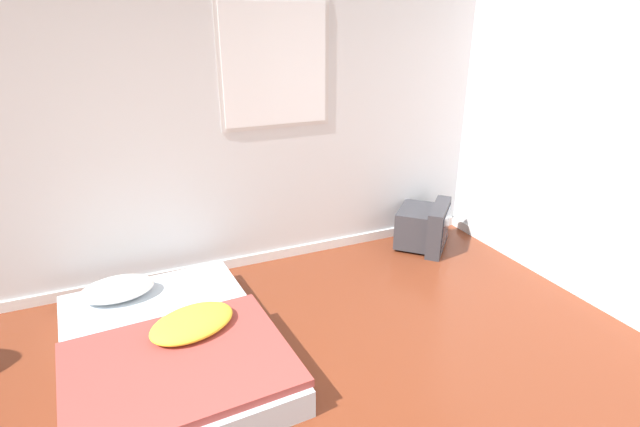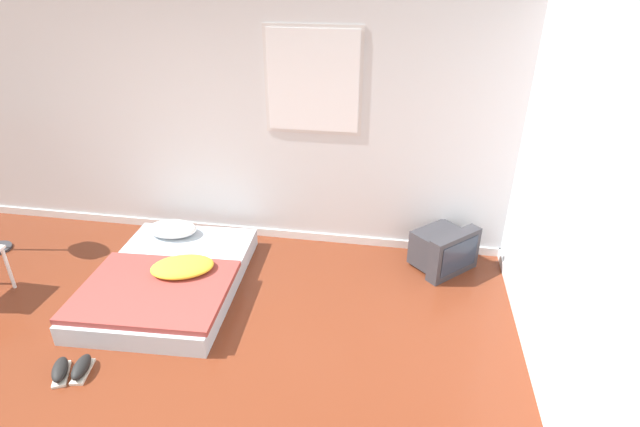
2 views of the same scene
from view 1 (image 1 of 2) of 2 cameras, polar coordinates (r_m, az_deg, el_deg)
The scene contains 3 objects.
wall_back at distance 4.12m, azimuth -17.95°, elevation 9.06°, with size 8.31×0.08×2.60m.
mattress_bed at distance 3.50m, azimuth -16.92°, elevation -14.30°, with size 1.37×1.84×0.33m.
crt_tv at distance 4.96m, azimuth 11.85°, elevation -1.42°, with size 0.70×0.70×0.44m.
Camera 1 is at (-0.40, -1.40, 2.13)m, focal length 28.00 mm.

